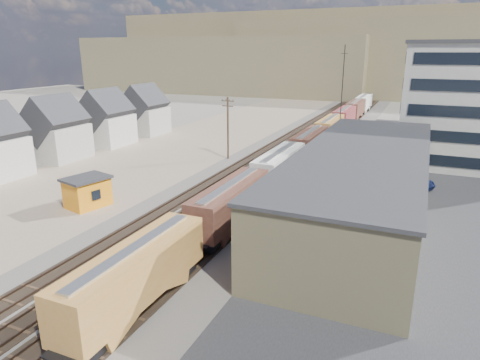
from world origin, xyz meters
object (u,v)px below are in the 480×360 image
at_px(parked_car_blue, 415,180).
at_px(freight_train, 320,135).
at_px(parked_car_white, 368,283).
at_px(maintenance_shed, 87,192).
at_px(utility_pole_north, 228,127).

bearing_deg(parked_car_blue, freight_train, 98.47).
height_order(parked_car_white, parked_car_blue, parked_car_blue).
distance_m(freight_train, maintenance_shed, 42.48).
bearing_deg(parked_car_blue, maintenance_shed, 176.67).
height_order(maintenance_shed, parked_car_white, maintenance_shed).
relative_size(freight_train, utility_pole_north, 11.97).
bearing_deg(maintenance_shed, parked_car_white, -10.42).
distance_m(utility_pole_north, parked_car_blue, 29.14).
xyz_separation_m(maintenance_shed, parked_car_white, (31.59, -5.81, -1.09)).
height_order(maintenance_shed, parked_car_blue, maintenance_shed).
bearing_deg(maintenance_shed, freight_train, 65.66).
height_order(utility_pole_north, maintenance_shed, utility_pole_north).
bearing_deg(utility_pole_north, freight_train, 44.71).
relative_size(utility_pole_north, maintenance_shed, 1.81).
relative_size(freight_train, parked_car_blue, 20.12).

